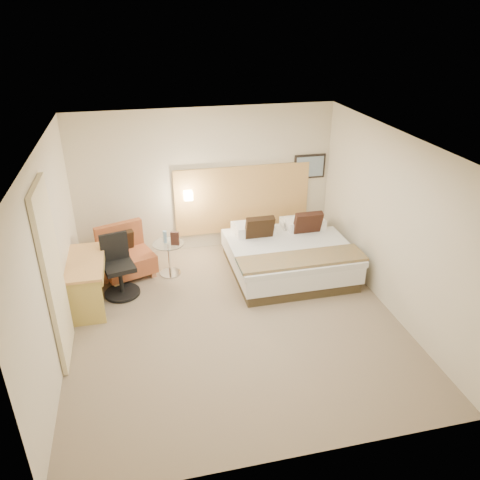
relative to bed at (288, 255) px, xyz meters
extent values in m
cube|color=#806D56|center=(-1.23, -1.23, -0.34)|extent=(4.80, 5.00, 0.02)
cube|color=white|center=(-1.23, -1.23, 2.38)|extent=(4.80, 5.00, 0.02)
cube|color=beige|center=(-1.23, 1.28, 1.02)|extent=(4.80, 0.02, 2.70)
cube|color=beige|center=(-1.23, -3.74, 1.02)|extent=(4.80, 0.02, 2.70)
cube|color=beige|center=(-3.64, -1.23, 1.02)|extent=(0.02, 5.00, 2.70)
cube|color=beige|center=(1.18, -1.23, 1.02)|extent=(0.02, 5.00, 2.70)
cube|color=tan|center=(-0.53, 1.24, 0.62)|extent=(2.60, 0.04, 1.30)
cube|color=black|center=(0.79, 1.25, 1.17)|extent=(0.62, 0.03, 0.47)
cube|color=gray|center=(0.79, 1.23, 1.17)|extent=(0.54, 0.01, 0.39)
cylinder|color=white|center=(-1.58, 1.19, 0.82)|extent=(0.02, 0.12, 0.02)
cube|color=#FFEDC6|center=(-1.58, 1.13, 0.82)|extent=(0.15, 0.15, 0.15)
cube|color=beige|center=(-3.59, -1.48, 0.89)|extent=(0.06, 0.90, 2.42)
cylinder|color=#83AECB|center=(-2.09, 0.40, 0.39)|extent=(0.08, 0.08, 0.22)
cube|color=#391E17|center=(-1.93, 0.27, 0.40)|extent=(0.15, 0.09, 0.24)
cube|color=#3C311E|center=(0.00, 0.00, -0.24)|extent=(1.94, 1.94, 0.18)
cube|color=silver|center=(0.00, 0.00, 0.00)|extent=(2.00, 2.00, 0.30)
cube|color=silver|center=(0.00, -0.28, 0.20)|extent=(2.06, 1.45, 0.10)
cube|color=white|center=(-0.48, 0.73, 0.24)|extent=(0.70, 0.38, 0.18)
cube|color=white|center=(0.47, 0.74, 0.24)|extent=(0.70, 0.38, 0.18)
cube|color=white|center=(-0.48, 0.47, 0.34)|extent=(0.70, 0.38, 0.18)
cube|color=white|center=(0.47, 0.48, 0.34)|extent=(0.70, 0.38, 0.18)
cube|color=black|center=(-0.45, 0.27, 0.42)|extent=(0.50, 0.27, 0.51)
cube|color=black|center=(0.45, 0.28, 0.42)|extent=(0.50, 0.27, 0.51)
cube|color=orange|center=(0.01, -0.68, 0.28)|extent=(2.09, 0.56, 0.05)
cube|color=tan|center=(-2.97, 0.09, -0.27)|extent=(0.11, 0.11, 0.10)
cube|color=tan|center=(-2.34, 0.32, -0.27)|extent=(0.11, 0.11, 0.10)
cube|color=#9F6F4B|center=(-3.17, 0.64, -0.27)|extent=(0.11, 0.11, 0.10)
cube|color=tan|center=(-2.54, 0.87, -0.27)|extent=(0.11, 0.11, 0.10)
cube|color=#974928|center=(-2.76, 0.48, -0.06)|extent=(1.03, 0.97, 0.31)
cube|color=brown|center=(-2.86, 0.76, 0.32)|extent=(0.83, 0.40, 0.47)
cube|color=black|center=(-2.82, 0.65, 0.25)|extent=(0.44, 0.32, 0.41)
cylinder|color=silver|center=(-2.04, 0.36, -0.31)|extent=(0.46, 0.46, 0.02)
cylinder|color=silver|center=(-2.04, 0.36, -0.02)|extent=(0.05, 0.05, 0.57)
cylinder|color=white|center=(-2.04, 0.36, 0.27)|extent=(0.68, 0.68, 0.01)
cube|color=tan|center=(-3.36, -0.29, 0.43)|extent=(0.57, 1.24, 0.04)
cube|color=tan|center=(-3.36, -0.87, 0.04)|extent=(0.52, 0.04, 0.73)
cube|color=#B97048|center=(-3.36, 0.29, 0.04)|extent=(0.52, 0.04, 0.73)
cube|color=#B49446|center=(-3.31, -0.29, 0.35)|extent=(0.47, 1.16, 0.10)
cylinder|color=black|center=(-2.87, -0.14, -0.29)|extent=(0.69, 0.69, 0.04)
cylinder|color=black|center=(-2.87, -0.14, -0.05)|extent=(0.08, 0.08, 0.44)
cube|color=black|center=(-2.87, -0.14, 0.19)|extent=(0.56, 0.56, 0.08)
cube|color=black|center=(-2.92, 0.07, 0.47)|extent=(0.44, 0.16, 0.46)
camera|label=1|loc=(-2.44, -6.89, 3.89)|focal=35.00mm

